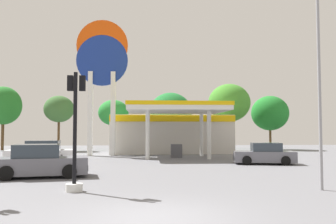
{
  "coord_description": "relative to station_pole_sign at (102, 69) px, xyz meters",
  "views": [
    {
      "loc": [
        -0.2,
        -9.02,
        2.19
      ],
      "look_at": [
        1.1,
        11.21,
        3.28
      ],
      "focal_mm": 37.62,
      "sensor_mm": 36.0,
      "label": 1
    }
  ],
  "objects": [
    {
      "name": "tree_4",
      "position": [
        13.37,
        7.56,
        -2.43
      ],
      "size": [
        4.73,
        4.73,
        7.52
      ],
      "color": "brown",
      "rests_on": "ground"
    },
    {
      "name": "gas_station",
      "position": [
        6.46,
        2.71,
        -5.64
      ],
      "size": [
        11.74,
        12.35,
        4.41
      ],
      "color": "beige",
      "rests_on": "ground"
    },
    {
      "name": "tree_3",
      "position": [
        6.67,
        7.29,
        -3.57
      ],
      "size": [
        4.76,
        4.76,
        6.44
      ],
      "color": "brown",
      "rests_on": "ground"
    },
    {
      "name": "car_0",
      "position": [
        -1.08,
        -14.52,
        -7.09
      ],
      "size": [
        4.61,
        2.61,
        1.56
      ],
      "color": "black",
      "rests_on": "ground"
    },
    {
      "name": "corner_streetlamp",
      "position": [
        10.44,
        -19.06,
        -3.31
      ],
      "size": [
        0.24,
        1.48,
        7.54
      ],
      "color": "gray",
      "rests_on": "ground"
    },
    {
      "name": "tree_2",
      "position": [
        0.24,
        8.94,
        -3.52
      ],
      "size": [
        3.48,
        3.48,
        5.76
      ],
      "color": "brown",
      "rests_on": "ground"
    },
    {
      "name": "ground_plane",
      "position": [
        4.11,
        -22.6,
        -7.8
      ],
      "size": [
        90.0,
        90.0,
        0.0
      ],
      "primitive_type": "plane",
      "color": "slate",
      "rests_on": "ground"
    },
    {
      "name": "station_pole_sign",
      "position": [
        0.0,
        0.0,
        0.0
      ],
      "size": [
        4.59,
        0.56,
        12.2
      ],
      "color": "white",
      "rests_on": "ground"
    },
    {
      "name": "tree_1",
      "position": [
        -5.71,
        8.11,
        -3.18
      ],
      "size": [
        3.3,
        3.3,
        6.11
      ],
      "color": "brown",
      "rests_on": "ground"
    },
    {
      "name": "car_1",
      "position": [
        -3.04,
        -7.53,
        -7.09
      ],
      "size": [
        4.5,
        2.34,
        1.55
      ],
      "color": "black",
      "rests_on": "ground"
    },
    {
      "name": "car_2",
      "position": [
        11.79,
        -8.67,
        -7.16
      ],
      "size": [
        4.15,
        2.29,
        1.41
      ],
      "color": "black",
      "rests_on": "ground"
    },
    {
      "name": "traffic_signal_0",
      "position": [
        1.34,
        -18.55,
        -5.93
      ],
      "size": [
        0.65,
        0.66,
        4.34
      ],
      "color": "silver",
      "rests_on": "ground"
    },
    {
      "name": "tree_5",
      "position": [
        18.7,
        9.33,
        -3.49
      ],
      "size": [
        4.4,
        4.4,
        6.37
      ],
      "color": "brown",
      "rests_on": "ground"
    },
    {
      "name": "tree_0",
      "position": [
        -12.3,
        9.47,
        -2.72
      ],
      "size": [
        4.05,
        4.05,
        7.26
      ],
      "color": "brown",
      "rests_on": "ground"
    }
  ]
}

